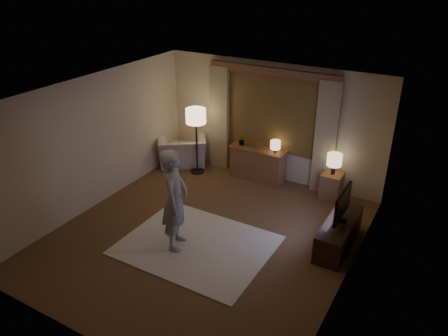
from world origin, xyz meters
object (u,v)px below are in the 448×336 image
Objects in this scene: person at (175,200)px; sideboard at (258,164)px; tv_stand at (339,234)px; side_table at (331,186)px; armchair at (182,150)px.

sideboard is at bearing -23.69° from person.
person reaches higher than tv_stand.
sideboard reaches higher than side_table.
armchair is (-1.91, -0.19, 0.01)m from sideboard.
side_table is 3.50m from person.
sideboard is at bearing 150.06° from armchair.
armchair is 3.38m from person.
tv_stand is (2.33, -1.60, -0.10)m from sideboard.
sideboard reaches higher than tv_stand.
side_table is at bearing -1.68° from sideboard.
person is at bearing -121.35° from side_table.
side_table is at bearing -53.48° from person.
armchair reaches higher than tv_stand.
tv_stand is at bearing -82.27° from person.
tv_stand is 0.78× the size of person.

